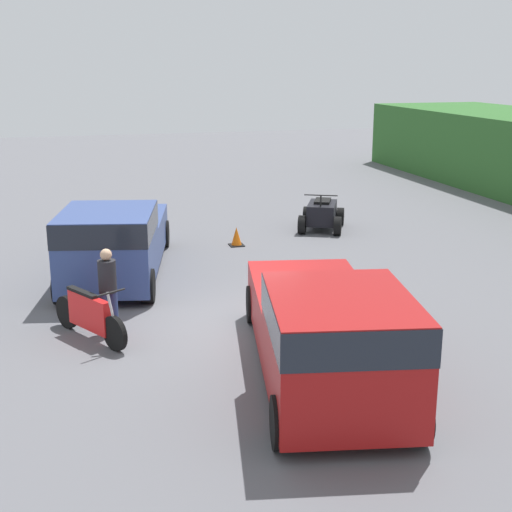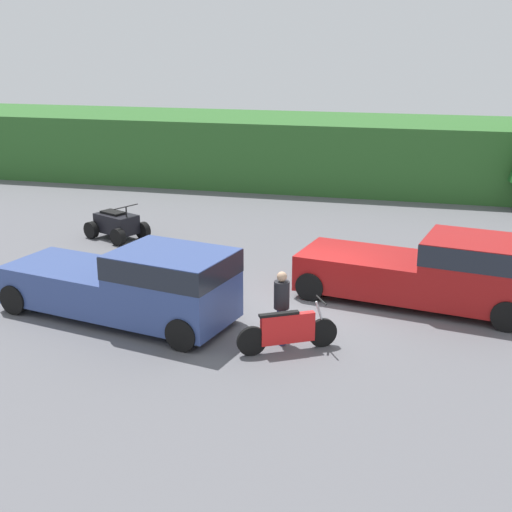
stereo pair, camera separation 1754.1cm
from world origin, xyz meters
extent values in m
plane|color=#5B5B60|center=(0.00, 0.00, 0.00)|extent=(80.00, 80.00, 0.00)
cube|color=maroon|center=(4.24, 0.68, 1.06)|extent=(3.03, 2.54, 1.70)
cube|color=#1E232D|center=(4.24, 0.68, 1.62)|extent=(3.05, 2.56, 0.54)
cube|color=maroon|center=(1.30, 1.23, 0.69)|extent=(3.62, 2.65, 0.96)
cylinder|color=black|center=(5.25, 1.47, 0.38)|extent=(0.81, 0.42, 0.77)
cylinder|color=black|center=(4.90, -0.41, 0.38)|extent=(0.81, 0.42, 0.77)
cylinder|color=black|center=(0.35, 2.38, 0.38)|extent=(0.81, 0.42, 0.77)
cylinder|color=black|center=(0.00, 0.50, 0.38)|extent=(0.81, 0.42, 0.77)
cube|color=#334784|center=(-2.85, -2.21, 1.06)|extent=(3.06, 2.60, 1.70)
cube|color=#1E232D|center=(-2.85, -2.21, 1.62)|extent=(3.08, 2.62, 0.54)
cube|color=#334784|center=(-5.76, -1.58, 0.69)|extent=(3.64, 2.72, 0.96)
cylinder|color=black|center=(-1.82, -1.45, 0.38)|extent=(0.81, 0.44, 0.77)
cylinder|color=black|center=(-2.22, -3.32, 0.38)|extent=(0.81, 0.44, 0.77)
cylinder|color=black|center=(-6.68, -0.41, 0.38)|extent=(0.81, 0.44, 0.77)
cylinder|color=black|center=(-7.08, -2.28, 0.38)|extent=(0.81, 0.44, 0.77)
cylinder|color=black|center=(0.78, -2.38, 0.34)|extent=(0.63, 0.43, 0.67)
cylinder|color=black|center=(-0.65, -3.22, 0.34)|extent=(0.63, 0.43, 0.67)
cube|color=red|center=(0.06, -2.80, 0.54)|extent=(1.15, 0.76, 0.67)
cylinder|color=#B7B7BC|center=(0.74, -2.40, 0.73)|extent=(0.28, 0.19, 0.76)
cylinder|color=black|center=(0.74, -2.40, 1.12)|extent=(0.33, 0.54, 0.04)
cube|color=black|center=(-0.12, -2.90, 0.90)|extent=(0.85, 0.58, 0.06)
cylinder|color=black|center=(-6.66, 4.97, 0.29)|extent=(0.62, 0.45, 0.58)
cylinder|color=black|center=(-7.13, 3.98, 0.29)|extent=(0.62, 0.45, 0.58)
cylinder|color=black|center=(-7.94, 5.58, 0.29)|extent=(0.62, 0.45, 0.58)
cylinder|color=black|center=(-8.41, 4.58, 0.29)|extent=(0.62, 0.45, 0.58)
cube|color=black|center=(-7.54, 4.78, 0.54)|extent=(1.70, 1.40, 0.64)
cylinder|color=black|center=(-7.05, 4.54, 1.03)|extent=(0.07, 0.07, 0.35)
cylinder|color=black|center=(-7.05, 4.54, 1.21)|extent=(0.47, 0.95, 0.04)
cube|color=black|center=(-7.68, 4.84, 0.90)|extent=(0.98, 0.80, 0.08)
cylinder|color=navy|center=(-0.20, -2.32, 0.43)|extent=(0.23, 0.23, 0.85)
cylinder|color=navy|center=(-0.13, -2.50, 0.43)|extent=(0.23, 0.23, 0.85)
cylinder|color=#232328|center=(-0.16, -2.41, 1.17)|extent=(0.47, 0.47, 0.64)
sphere|color=tan|center=(-0.16, -2.41, 1.61)|extent=(0.30, 0.30, 0.23)
cube|color=black|center=(-6.23, 1.65, 0.01)|extent=(0.42, 0.42, 0.03)
cone|color=orange|center=(-6.23, 1.65, 0.28)|extent=(0.32, 0.32, 0.55)
camera|label=1|loc=(13.37, -3.09, 5.21)|focal=50.00mm
camera|label=2|loc=(2.95, -17.11, 6.77)|focal=50.00mm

